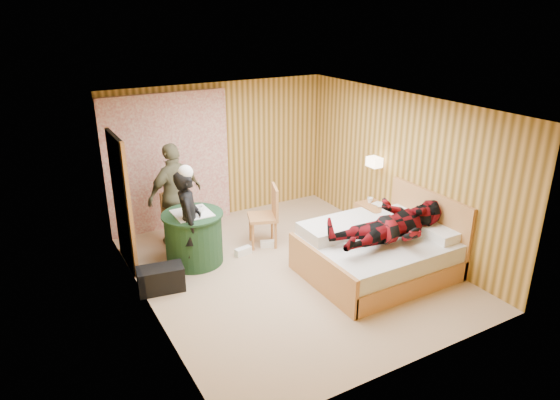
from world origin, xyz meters
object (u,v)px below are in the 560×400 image
chair_far (177,214)px  chair_near (268,211)px  duffel_bag (161,279)px  round_table (194,237)px  woman_standing (189,221)px  nightstand (374,220)px  wall_lamp (375,162)px  man_at_table (175,195)px  bed (378,252)px  man_on_bed (394,216)px

chair_far → chair_near: 1.51m
duffel_bag → chair_near: bearing=24.3°
round_table → woman_standing: bearing=-124.1°
chair_near → woman_standing: bearing=-63.8°
round_table → nightstand: bearing=-11.8°
wall_lamp → duffel_bag: wall_lamp is taller
woman_standing → man_at_table: 0.96m
chair_far → bed: bearing=-59.9°
round_table → chair_near: (1.29, -0.02, 0.18)m
wall_lamp → duffel_bag: 3.94m
bed → man_at_table: size_ratio=1.20×
woman_standing → nightstand: bearing=-79.5°
bed → round_table: size_ratio=2.22×
bed → woman_standing: bearing=148.0°
nightstand → chair_near: chair_near is taller
chair_near → bed: bearing=50.6°
man_on_bed → bed: bearing=97.1°
wall_lamp → chair_near: (-1.78, 0.48, -0.71)m
chair_far → man_at_table: (0.02, 0.05, 0.32)m
round_table → man_at_table: bearing=90.0°
chair_near → man_at_table: 1.54m
woman_standing → chair_near: bearing=-64.9°
man_at_table → chair_far: bearing=52.0°
duffel_bag → woman_standing: size_ratio=0.41×
nightstand → man_on_bed: size_ratio=0.34×
wall_lamp → chair_far: bearing=158.3°
man_on_bed → duffel_bag: bearing=156.3°
wall_lamp → man_on_bed: man_on_bed is taller
man_on_bed → chair_near: bearing=118.2°
wall_lamp → chair_far: wall_lamp is taller
chair_near → man_at_table: (-1.29, 0.80, 0.27)m
bed → chair_far: bearing=133.7°
bed → round_table: (-2.26, 1.65, 0.09)m
man_on_bed → woman_standing: bearing=144.5°
nightstand → duffel_bag: size_ratio=0.94×
nightstand → chair_far: size_ratio=0.64×
wall_lamp → nightstand: 1.01m
wall_lamp → duffel_bag: (-3.77, -0.07, -1.12)m
bed → man_on_bed: 0.71m
nightstand → chair_near: 1.86m
duffel_bag → man_at_table: (0.71, 1.35, 0.68)m
wall_lamp → man_on_bed: size_ratio=0.15×
nightstand → man_on_bed: 1.61m
nightstand → round_table: 3.09m
bed → man_on_bed: bearing=-82.9°
bed → round_table: bearing=143.8°
chair_far → man_on_bed: (2.31, -2.61, 0.45)m
chair_near → duffel_bag: chair_near is taller
wall_lamp → woman_standing: bearing=174.1°
wall_lamp → chair_near: bearing=164.8°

